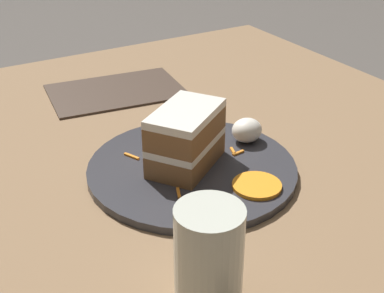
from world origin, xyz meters
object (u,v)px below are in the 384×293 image
object	(u,v)px
cream_dollop	(247,130)
orange_garnish	(257,186)
plate	(192,169)
cake_slice	(186,138)
drinking_glass	(209,265)
menu_card	(116,91)

from	to	relation	value
cream_dollop	orange_garnish	world-z (taller)	cream_dollop
plate	cake_slice	distance (m)	0.05
plate	drinking_glass	distance (m)	0.26
plate	menu_card	bearing A→B (deg)	85.87
cake_slice	orange_garnish	distance (m)	0.12
orange_garnish	drinking_glass	bearing A→B (deg)	-139.99
cake_slice	cream_dollop	bearing A→B (deg)	-117.40
cake_slice	cream_dollop	xyz separation A→B (m)	(0.12, 0.02, -0.02)
plate	menu_card	distance (m)	0.33
plate	cake_slice	xyz separation A→B (m)	(-0.01, 0.01, 0.05)
cake_slice	cream_dollop	distance (m)	0.12
plate	orange_garnish	xyz separation A→B (m)	(0.05, -0.09, 0.01)
plate	drinking_glass	world-z (taller)	drinking_glass
cream_dollop	drinking_glass	xyz separation A→B (m)	(-0.23, -0.25, 0.02)
orange_garnish	menu_card	size ratio (longest dim) A/B	0.27
drinking_glass	cream_dollop	bearing A→B (deg)	47.88
plate	cream_dollop	bearing A→B (deg)	10.71
cream_dollop	orange_garnish	distance (m)	0.13
plate	cream_dollop	distance (m)	0.11
plate	cream_dollop	size ratio (longest dim) A/B	6.26
drinking_glass	plate	bearing A→B (deg)	63.19
drinking_glass	menu_card	xyz separation A→B (m)	(0.14, 0.56, -0.05)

